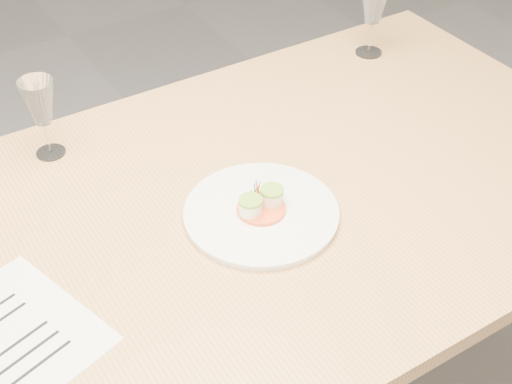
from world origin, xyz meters
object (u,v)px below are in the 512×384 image
dinner_plate (261,212)px  recipe_sheet (13,334)px  dining_table (107,284)px  wine_glass_2 (374,3)px  wine_glass_1 (40,104)px

dinner_plate → recipe_sheet: dinner_plate is taller
dining_table → wine_glass_2: bearing=21.0°
dining_table → dinner_plate: dinner_plate is taller
dining_table → wine_glass_1: (0.03, 0.38, 0.20)m
dining_table → recipe_sheet: recipe_sheet is taller
dining_table → wine_glass_2: (0.93, 0.36, 0.21)m
dining_table → recipe_sheet: bearing=-156.3°
recipe_sheet → wine_glass_1: 0.53m
dining_table → wine_glass_1: size_ratio=12.78×
dinner_plate → recipe_sheet: (-0.52, -0.03, -0.01)m
dinner_plate → recipe_sheet: 0.52m
dinner_plate → wine_glass_1: (-0.29, 0.43, 0.12)m
recipe_sheet → wine_glass_2: bearing=4.4°
recipe_sheet → wine_glass_1: wine_glass_1 is taller
dining_table → dinner_plate: size_ratio=7.62×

